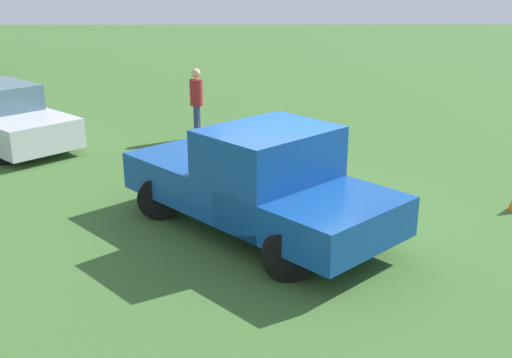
{
  "coord_description": "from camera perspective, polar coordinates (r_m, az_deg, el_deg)",
  "views": [
    {
      "loc": [
        0.73,
        9.75,
        4.07
      ],
      "look_at": [
        0.61,
        0.51,
        0.9
      ],
      "focal_mm": 42.8,
      "sensor_mm": 36.0,
      "label": 1
    }
  ],
  "objects": [
    {
      "name": "person_bystander",
      "position": [
        15.42,
        -5.59,
        7.43
      ],
      "size": [
        0.35,
        0.35,
        1.79
      ],
      "rotation": [
        0.0,
        0.0,
        3.06
      ],
      "color": "navy",
      "rests_on": "ground_plane"
    },
    {
      "name": "pickup_truck",
      "position": [
        9.68,
        0.5,
        -0.07
      ],
      "size": [
        4.68,
        4.84,
        1.79
      ],
      "rotation": [
        0.0,
        0.0,
        5.46
      ],
      "color": "black",
      "rests_on": "ground_plane"
    },
    {
      "name": "ground_plane",
      "position": [
        10.59,
        3.29,
        -3.71
      ],
      "size": [
        80.0,
        80.0,
        0.0
      ],
      "primitive_type": "plane",
      "color": "#3D662D"
    },
    {
      "name": "sedan_near",
      "position": [
        16.17,
        -22.81,
        5.35
      ],
      "size": [
        4.54,
        4.45,
        1.48
      ],
      "rotation": [
        0.0,
        0.0,
        2.38
      ],
      "color": "black",
      "rests_on": "ground_plane"
    }
  ]
}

